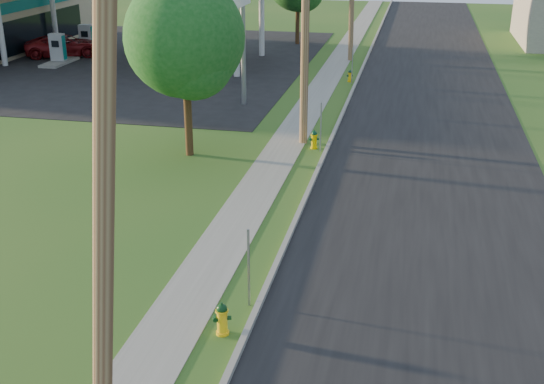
{
  "coord_description": "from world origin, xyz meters",
  "views": [
    {
      "loc": [
        3.71,
        -9.46,
        8.57
      ],
      "look_at": [
        0.0,
        8.0,
        1.4
      ],
      "focal_mm": 45.0,
      "sensor_mm": 36.0,
      "label": 1
    }
  ],
  "objects_px": {
    "fuel_pump_nw": "(58,52)",
    "car_red": "(65,45)",
    "hydrant_near": "(222,319)",
    "hydrant_mid": "(314,140)",
    "hydrant_far": "(350,76)",
    "tree_verge": "(186,43)",
    "utility_pole_mid": "(305,20)",
    "fuel_pump_ne": "(194,58)",
    "fuel_pump_se": "(213,47)",
    "fuel_pump_sw": "(87,42)",
    "utility_pole_near": "(103,197)"
  },
  "relations": [
    {
      "from": "utility_pole_near",
      "to": "fuel_pump_se",
      "type": "relative_size",
      "value": 2.96
    },
    {
      "from": "utility_pole_mid",
      "to": "hydrant_mid",
      "type": "height_order",
      "value": "utility_pole_mid"
    },
    {
      "from": "hydrant_mid",
      "to": "car_red",
      "type": "height_order",
      "value": "car_red"
    },
    {
      "from": "utility_pole_near",
      "to": "hydrant_far",
      "type": "bearing_deg",
      "value": 88.66
    },
    {
      "from": "fuel_pump_ne",
      "to": "fuel_pump_se",
      "type": "xyz_separation_m",
      "value": [
        0.0,
        4.0,
        0.0
      ]
    },
    {
      "from": "hydrant_mid",
      "to": "hydrant_far",
      "type": "xyz_separation_m",
      "value": [
        0.15,
        12.36,
        -0.04
      ]
    },
    {
      "from": "fuel_pump_nw",
      "to": "tree_verge",
      "type": "height_order",
      "value": "tree_verge"
    },
    {
      "from": "fuel_pump_nw",
      "to": "hydrant_near",
      "type": "relative_size",
      "value": 4.04
    },
    {
      "from": "hydrant_mid",
      "to": "tree_verge",
      "type": "bearing_deg",
      "value": -157.92
    },
    {
      "from": "fuel_pump_ne",
      "to": "hydrant_mid",
      "type": "xyz_separation_m",
      "value": [
        9.45,
        -13.65,
        -0.35
      ]
    },
    {
      "from": "fuel_pump_ne",
      "to": "fuel_pump_nw",
      "type": "bearing_deg",
      "value": 180.0
    },
    {
      "from": "utility_pole_near",
      "to": "fuel_pump_se",
      "type": "bearing_deg",
      "value": 104.27
    },
    {
      "from": "tree_verge",
      "to": "fuel_pump_nw",
      "type": "bearing_deg",
      "value": 131.93
    },
    {
      "from": "utility_pole_near",
      "to": "tree_verge",
      "type": "distance_m",
      "value": 16.02
    },
    {
      "from": "fuel_pump_nw",
      "to": "fuel_pump_sw",
      "type": "distance_m",
      "value": 4.0
    },
    {
      "from": "fuel_pump_se",
      "to": "hydrant_mid",
      "type": "relative_size",
      "value": 4.17
    },
    {
      "from": "fuel_pump_se",
      "to": "hydrant_far",
      "type": "height_order",
      "value": "fuel_pump_se"
    },
    {
      "from": "utility_pole_mid",
      "to": "fuel_pump_ne",
      "type": "xyz_separation_m",
      "value": [
        -8.9,
        13.0,
        -4.23
      ]
    },
    {
      "from": "fuel_pump_ne",
      "to": "hydrant_mid",
      "type": "distance_m",
      "value": 16.61
    },
    {
      "from": "tree_verge",
      "to": "hydrant_far",
      "type": "xyz_separation_m",
      "value": [
        4.68,
        14.2,
        -4.03
      ]
    },
    {
      "from": "hydrant_mid",
      "to": "hydrant_near",
      "type": "bearing_deg",
      "value": -89.94
    },
    {
      "from": "hydrant_far",
      "to": "hydrant_near",
      "type": "bearing_deg",
      "value": -90.3
    },
    {
      "from": "tree_verge",
      "to": "hydrant_far",
      "type": "height_order",
      "value": "tree_verge"
    },
    {
      "from": "utility_pole_near",
      "to": "car_red",
      "type": "relative_size",
      "value": 1.84
    },
    {
      "from": "hydrant_near",
      "to": "utility_pole_near",
      "type": "bearing_deg",
      "value": -98.2
    },
    {
      "from": "utility_pole_mid",
      "to": "hydrant_near",
      "type": "height_order",
      "value": "utility_pole_mid"
    },
    {
      "from": "fuel_pump_sw",
      "to": "utility_pole_mid",
      "type": "bearing_deg",
      "value": -43.52
    },
    {
      "from": "fuel_pump_nw",
      "to": "fuel_pump_ne",
      "type": "xyz_separation_m",
      "value": [
        9.0,
        0.0,
        0.0
      ]
    },
    {
      "from": "tree_verge",
      "to": "hydrant_mid",
      "type": "relative_size",
      "value": 8.83
    },
    {
      "from": "fuel_pump_se",
      "to": "hydrant_near",
      "type": "height_order",
      "value": "fuel_pump_se"
    },
    {
      "from": "utility_pole_mid",
      "to": "hydrant_near",
      "type": "distance_m",
      "value": 14.83
    },
    {
      "from": "fuel_pump_ne",
      "to": "hydrant_far",
      "type": "relative_size",
      "value": 4.69
    },
    {
      "from": "fuel_pump_se",
      "to": "utility_pole_near",
      "type": "bearing_deg",
      "value": -75.73
    },
    {
      "from": "fuel_pump_ne",
      "to": "fuel_pump_sw",
      "type": "xyz_separation_m",
      "value": [
        -9.0,
        4.0,
        0.0
      ]
    },
    {
      "from": "fuel_pump_nw",
      "to": "fuel_pump_se",
      "type": "distance_m",
      "value": 9.85
    },
    {
      "from": "fuel_pump_ne",
      "to": "tree_verge",
      "type": "height_order",
      "value": "tree_verge"
    },
    {
      "from": "fuel_pump_sw",
      "to": "fuel_pump_se",
      "type": "xyz_separation_m",
      "value": [
        9.0,
        0.0,
        0.0
      ]
    },
    {
      "from": "hydrant_far",
      "to": "fuel_pump_nw",
      "type": "bearing_deg",
      "value": 176.03
    },
    {
      "from": "fuel_pump_nw",
      "to": "car_red",
      "type": "height_order",
      "value": "fuel_pump_nw"
    },
    {
      "from": "tree_verge",
      "to": "utility_pole_near",
      "type": "bearing_deg",
      "value": -75.58
    },
    {
      "from": "fuel_pump_nw",
      "to": "hydrant_near",
      "type": "bearing_deg",
      "value": -55.74
    },
    {
      "from": "fuel_pump_nw",
      "to": "fuel_pump_se",
      "type": "height_order",
      "value": "same"
    },
    {
      "from": "hydrant_far",
      "to": "utility_pole_near",
      "type": "bearing_deg",
      "value": -91.34
    },
    {
      "from": "hydrant_far",
      "to": "fuel_pump_se",
      "type": "bearing_deg",
      "value": 151.13
    },
    {
      "from": "hydrant_near",
      "to": "hydrant_mid",
      "type": "xyz_separation_m",
      "value": [
        -0.01,
        13.45,
        -0.01
      ]
    },
    {
      "from": "fuel_pump_nw",
      "to": "hydrant_far",
      "type": "distance_m",
      "value": 18.64
    },
    {
      "from": "utility_pole_near",
      "to": "hydrant_near",
      "type": "xyz_separation_m",
      "value": [
        0.56,
        3.9,
        -4.42
      ]
    },
    {
      "from": "hydrant_mid",
      "to": "car_red",
      "type": "relative_size",
      "value": 0.15
    },
    {
      "from": "hydrant_near",
      "to": "hydrant_far",
      "type": "bearing_deg",
      "value": 89.7
    },
    {
      "from": "fuel_pump_se",
      "to": "hydrant_far",
      "type": "relative_size",
      "value": 4.69
    }
  ]
}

